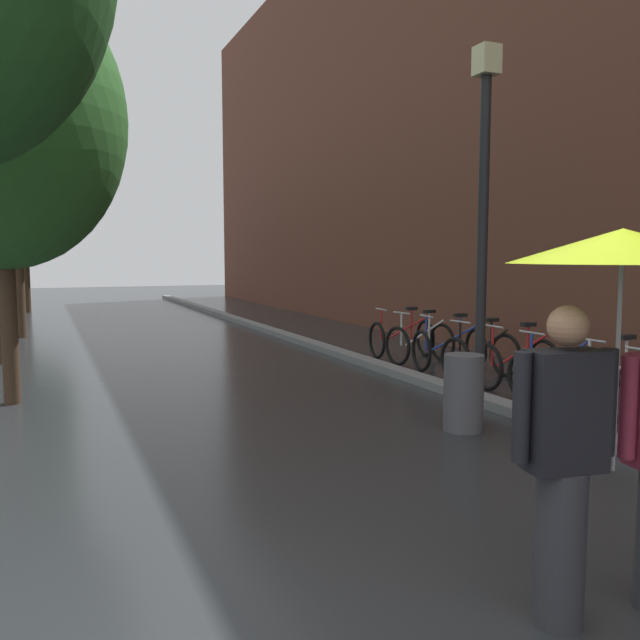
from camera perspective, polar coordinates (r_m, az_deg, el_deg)
The scene contains 16 objects.
ground_plane at distance 3.80m, azimuth 15.05°, elevation -25.20°, with size 80.00×80.00×0.00m, color #26282B.
building_facade at distance 17.80m, azimuth 21.34°, elevation 17.35°, with size 8.00×36.00×11.33m, color brown.
kerb_strip at distance 13.73m, azimuth -0.31°, elevation -2.23°, with size 0.30×36.00×0.12m, color slate.
street_tree_3 at distance 17.05m, azimuth -25.01°, elevation 10.31°, with size 2.46×2.46×4.97m.
street_tree_4 at distance 20.86m, azimuth -25.07°, elevation 10.08°, with size 2.82×2.82×5.19m.
street_tree_5 at distance 24.43m, azimuth -24.41°, elevation 8.93°, with size 3.17×3.17×5.23m.
parked_bicycle_1 at distance 8.90m, azimuth 24.13°, elevation -4.98°, with size 1.11×0.74×0.96m.
parked_bicycle_2 at distance 9.39m, azimuth 19.78°, elevation -4.28°, with size 1.09×0.71×0.96m.
parked_bicycle_3 at distance 10.03m, azimuth 16.66°, elevation -3.57°, with size 1.09×0.71×0.96m.
parked_bicycle_4 at distance 10.58m, azimuth 13.81°, elevation -3.03°, with size 1.14×0.79×0.96m.
parked_bicycle_5 at distance 11.33m, azimuth 11.15°, elevation -2.40°, with size 1.15×0.82×0.96m.
parked_bicycle_6 at distance 11.95m, azimuth 8.70°, elevation -1.95°, with size 1.16×0.84×0.96m.
parked_bicycle_7 at distance 12.60m, azimuth 7.10°, elevation -1.54°, with size 1.12×0.77×0.96m.
couple_under_umbrella at distance 3.76m, azimuth 24.50°, elevation -3.01°, with size 1.20×1.17×2.08m.
street_lamp_post at distance 7.78m, azimuth 13.99°, elevation 9.54°, with size 0.24×0.24×4.26m.
litter_bin at distance 7.48m, azimuth 12.35°, elevation -6.18°, with size 0.44×0.44×0.85m, color #4C4C51.
Camera 1 is at (-2.06, -2.55, 1.94)m, focal length 36.84 mm.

